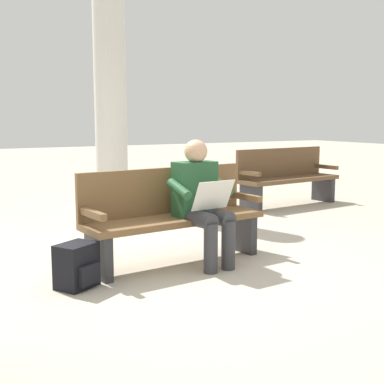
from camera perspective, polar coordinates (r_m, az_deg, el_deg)
ground_plane at (r=5.02m, az=-1.78°, el=-7.79°), size 40.00×40.00×0.00m
bench_near at (r=4.97m, az=-2.24°, el=-2.51°), size 1.84×0.65×0.90m
person_seated at (r=4.85m, az=1.04°, el=-0.74°), size 0.60×0.60×1.18m
backpack at (r=4.37m, az=-12.54°, el=-7.96°), size 0.39×0.38×0.37m
bench_far at (r=8.33m, az=10.34°, el=1.71°), size 1.84×0.66×0.90m
support_pillar at (r=8.09m, az=-9.04°, el=12.52°), size 0.49×0.49×4.01m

